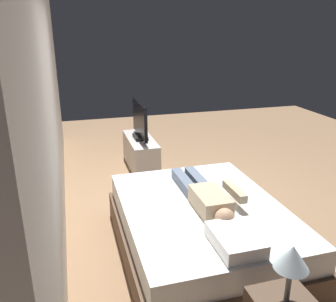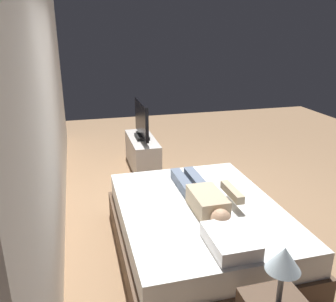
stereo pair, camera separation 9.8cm
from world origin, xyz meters
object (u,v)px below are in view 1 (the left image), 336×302
at_px(person, 207,196).
at_px(remote, 236,191).
at_px(bed, 202,230).
at_px(tv_stand, 141,153).
at_px(pillow, 235,240).
at_px(tv, 140,121).
at_px(lamp, 292,258).

distance_m(person, remote, 0.44).
distance_m(bed, tv_stand, 2.45).
relative_size(pillow, tv_stand, 0.44).
bearing_deg(person, pillow, 175.96).
xyz_separation_m(tv_stand, tv, (0.00, 0.00, 0.53)).
height_order(person, remote, person).
xyz_separation_m(pillow, remote, (0.89, -0.46, -0.05)).
relative_size(remote, tv, 0.17).
height_order(tv_stand, lamp, lamp).
height_order(bed, tv, tv).
relative_size(pillow, tv, 0.55).
bearing_deg(tv, tv_stand, 0.00).
bearing_deg(person, tv_stand, 3.85).
xyz_separation_m(pillow, person, (0.74, -0.05, 0.02)).
relative_size(bed, person, 1.63).
bearing_deg(lamp, bed, 2.71).
distance_m(pillow, person, 0.74).
xyz_separation_m(person, tv, (2.42, 0.16, 0.16)).
bearing_deg(lamp, person, 0.45).
bearing_deg(bed, lamp, -177.29).
bearing_deg(bed, pillow, -180.00).
bearing_deg(pillow, bed, 0.00).
bearing_deg(bed, tv, 2.59).
xyz_separation_m(person, tv_stand, (2.42, 0.16, -0.37)).
distance_m(remote, lamp, 1.59).
height_order(remote, tv_stand, remote).
relative_size(bed, lamp, 4.89).
bearing_deg(tv, person, -176.15).
distance_m(tv_stand, tv, 0.53).
bearing_deg(pillow, tv_stand, 2.01).
distance_m(person, lamp, 1.38).
bearing_deg(person, remote, -69.53).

